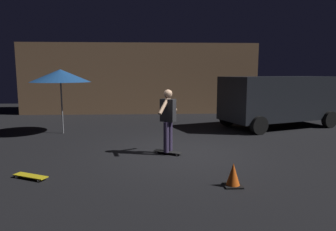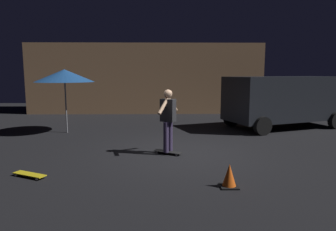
{
  "view_description": "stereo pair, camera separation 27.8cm",
  "coord_description": "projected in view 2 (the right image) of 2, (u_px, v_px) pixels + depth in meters",
  "views": [
    {
      "loc": [
        -0.74,
        -8.05,
        2.17
      ],
      "look_at": [
        -0.32,
        -0.11,
        1.05
      ],
      "focal_mm": 32.35,
      "sensor_mm": 36.0,
      "label": 1
    },
    {
      "loc": [
        -0.46,
        -8.06,
        2.17
      ],
      "look_at": [
        -0.32,
        -0.11,
        1.05
      ],
      "focal_mm": 32.35,
      "sensor_mm": 36.0,
      "label": 2
    }
  ],
  "objects": [
    {
      "name": "patio_umbrella",
      "position": [
        65.0,
        76.0,
        10.82
      ],
      "size": [
        2.1,
        2.1,
        2.3
      ],
      "color": "slate",
      "rests_on": "ground_plane"
    },
    {
      "name": "traffic_cone",
      "position": [
        229.0,
        176.0,
        5.77
      ],
      "size": [
        0.34,
        0.34,
        0.46
      ],
      "color": "black",
      "rests_on": "ground_plane"
    },
    {
      "name": "low_building",
      "position": [
        147.0,
        78.0,
        17.4
      ],
      "size": [
        12.54,
        3.16,
        3.72
      ],
      "color": "#AD7F56",
      "rests_on": "ground_plane"
    },
    {
      "name": "skateboard_ridden",
      "position": [
        168.0,
        152.0,
        8.17
      ],
      "size": [
        0.78,
        0.56,
        0.07
      ],
      "color": "black",
      "rests_on": "ground_plane"
    },
    {
      "name": "skater",
      "position": [
        168.0,
        116.0,
        8.03
      ],
      "size": [
        0.57,
        0.89,
        1.67
      ],
      "color": "#382D4C",
      "rests_on": "skateboard_ridden"
    },
    {
      "name": "parked_van",
      "position": [
        284.0,
        99.0,
        12.02
      ],
      "size": [
        4.97,
        3.49,
        2.03
      ],
      "color": "black",
      "rests_on": "ground_plane"
    },
    {
      "name": "ground_plane",
      "position": [
        180.0,
        153.0,
        8.29
      ],
      "size": [
        28.0,
        28.0,
        0.0
      ],
      "primitive_type": "plane",
      "color": "black"
    },
    {
      "name": "skateboard_spare",
      "position": [
        30.0,
        174.0,
        6.35
      ],
      "size": [
        0.79,
        0.52,
        0.07
      ],
      "color": "gold",
      "rests_on": "ground_plane"
    }
  ]
}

